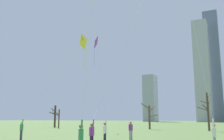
% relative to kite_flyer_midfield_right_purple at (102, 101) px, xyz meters
% --- Properties ---
extents(kite_flyer_midfield_right_purple, '(5.21, 8.26, 11.08)m').
position_rel_kite_flyer_midfield_right_purple_xyz_m(kite_flyer_midfield_right_purple, '(0.00, 0.00, 0.00)').
color(kite_flyer_midfield_right_purple, black).
rests_on(kite_flyer_midfield_right_purple, ground).
extents(kite_flyer_midfield_left_orange, '(4.31, 5.61, 13.25)m').
position_rel_kite_flyer_midfield_right_purple_xyz_m(kite_flyer_midfield_left_orange, '(3.56, -8.68, -0.51)').
color(kite_flyer_midfield_left_orange, gray).
rests_on(kite_flyer_midfield_left_orange, ground).
extents(kite_flyer_far_back_pink, '(2.42, 6.96, 21.21)m').
position_rel_kite_flyer_midfield_right_purple_xyz_m(kite_flyer_far_back_pink, '(8.54, -3.47, -0.19)').
color(kite_flyer_far_back_pink, gray).
rests_on(kite_flyer_far_back_pink, ground).
extents(kite_flyer_midfield_center_white, '(2.41, 8.44, 15.47)m').
position_rel_kite_flyer_midfield_right_purple_xyz_m(kite_flyer_midfield_center_white, '(2.17, -3.22, 0.50)').
color(kite_flyer_midfield_center_white, black).
rests_on(kite_flyer_midfield_center_white, ground).
extents(kite_flyer_foreground_right_yellow, '(7.58, 1.23, 8.70)m').
position_rel_kite_flyer_midfield_right_purple_xyz_m(kite_flyer_foreground_right_yellow, '(-6.36, -1.10, -1.01)').
color(kite_flyer_foreground_right_yellow, '#33384C').
rests_on(kite_flyer_foreground_right_yellow, ground).
extents(bystander_watching_nearby, '(0.31, 0.48, 1.62)m').
position_rel_kite_flyer_midfield_right_purple_xyz_m(bystander_watching_nearby, '(1.27, 3.28, -2.41)').
color(bystander_watching_nearby, gray).
rests_on(bystander_watching_nearby, ground).
extents(bare_tree_right_of_center, '(2.91, 2.20, 4.65)m').
position_rel_kite_flyer_midfield_right_purple_xyz_m(bare_tree_right_of_center, '(-4.12, 26.67, -0.90)').
color(bare_tree_right_of_center, brown).
rests_on(bare_tree_right_of_center, ground).
extents(bare_tree_center, '(3.03, 1.53, 4.76)m').
position_rel_kite_flyer_midfield_right_purple_xyz_m(bare_tree_center, '(-26.49, 28.50, -0.82)').
color(bare_tree_center, '#423326').
rests_on(bare_tree_center, ground).
extents(bare_tree_rightmost, '(1.67, 1.17, 3.70)m').
position_rel_kite_flyer_midfield_right_purple_xyz_m(bare_tree_rightmost, '(-22.29, 24.26, -1.29)').
color(bare_tree_rightmost, '#4C3828').
rests_on(bare_tree_rightmost, ground).
extents(bare_tree_leftmost, '(1.95, 2.53, 5.95)m').
position_rel_kite_flyer_midfield_right_purple_xyz_m(bare_tree_leftmost, '(6.08, 24.34, -0.15)').
color(bare_tree_leftmost, '#4C3828').
rests_on(bare_tree_leftmost, ground).
extents(skyline_tall_tower, '(6.95, 10.03, 28.20)m').
position_rel_kite_flyer_midfield_right_purple_xyz_m(skyline_tall_tower, '(-36.82, 136.19, 10.78)').
color(skyline_tall_tower, '#9EA3AD').
rests_on(skyline_tall_tower, ground).
extents(skyline_short_annex, '(8.07, 11.35, 56.70)m').
position_rel_kite_flyer_midfield_right_purple_xyz_m(skyline_short_annex, '(-5.02, 132.63, 25.03)').
color(skyline_short_annex, '#B2B2B7').
rests_on(skyline_short_annex, ground).
extents(skyline_squat_block, '(8.37, 9.23, 66.76)m').
position_rel_kite_flyer_midfield_right_purple_xyz_m(skyline_squat_block, '(0.18, 145.91, 30.06)').
color(skyline_squat_block, slate).
rests_on(skyline_squat_block, ground).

